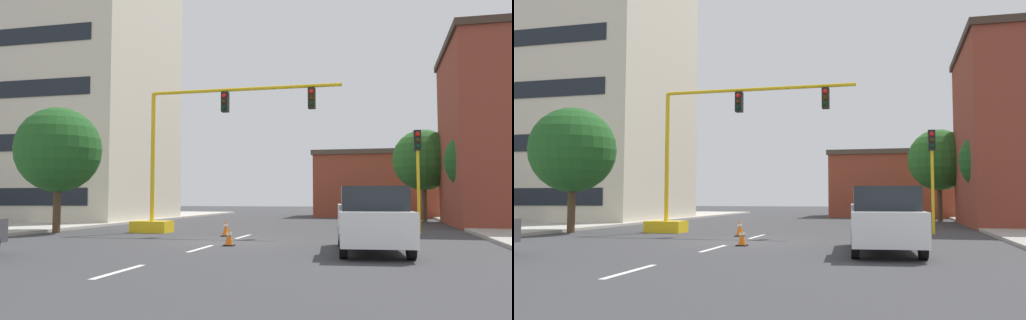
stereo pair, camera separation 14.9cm
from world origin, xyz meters
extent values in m
plane|color=#38383A|center=(0.00, 0.00, 0.00)|extent=(160.00, 160.00, 0.00)
cube|color=#B2ADA3|center=(-12.82, 8.00, 0.07)|extent=(6.00, 56.00, 0.14)
cube|color=silver|center=(0.00, -8.50, 0.00)|extent=(0.16, 2.40, 0.01)
cube|color=silver|center=(0.00, -3.00, 0.00)|extent=(0.16, 2.40, 0.01)
cube|color=silver|center=(0.00, 2.50, 0.00)|extent=(0.16, 2.40, 0.01)
cube|color=beige|center=(-18.07, 15.34, 10.37)|extent=(15.56, 11.83, 20.75)
cube|color=black|center=(-18.07, 9.40, 5.19)|extent=(12.76, 0.06, 1.10)
cube|color=black|center=(-18.07, 9.40, 8.64)|extent=(12.76, 0.06, 1.10)
cube|color=black|center=(-18.07, 9.40, 12.10)|extent=(12.76, 0.06, 1.10)
cube|color=brown|center=(5.34, 28.76, 2.66)|extent=(10.29, 7.73, 5.33)
cube|color=#4C4238|center=(5.34, 28.76, 5.53)|extent=(10.59, 8.03, 0.40)
cube|color=black|center=(5.34, 24.86, 1.10)|extent=(1.10, 0.06, 2.20)
cube|color=yellow|center=(-4.96, 4.05, 0.28)|extent=(1.80, 1.20, 0.55)
cylinder|color=yellow|center=(-4.96, 4.05, 3.65)|extent=(0.20, 0.20, 6.20)
cylinder|color=yellow|center=(-0.40, 4.05, 6.75)|extent=(9.12, 0.16, 0.16)
cube|color=black|center=(-1.31, 4.05, 6.18)|extent=(0.32, 0.36, 0.95)
sphere|color=red|center=(-1.31, 3.86, 6.45)|extent=(0.20, 0.20, 0.20)
sphere|color=#38280A|center=(-1.31, 3.86, 6.17)|extent=(0.20, 0.20, 0.20)
sphere|color=black|center=(-1.31, 3.86, 5.89)|extent=(0.20, 0.20, 0.20)
cube|color=black|center=(2.79, 4.05, 6.18)|extent=(0.32, 0.36, 0.95)
sphere|color=red|center=(2.79, 3.86, 6.45)|extent=(0.20, 0.20, 0.20)
sphere|color=#38280A|center=(2.79, 3.86, 6.17)|extent=(0.20, 0.20, 0.20)
sphere|color=black|center=(2.79, 3.86, 5.89)|extent=(0.20, 0.20, 0.20)
cylinder|color=yellow|center=(7.48, 5.85, 2.40)|extent=(0.14, 0.14, 4.80)
cube|color=black|center=(7.48, 5.85, 4.33)|extent=(0.32, 0.36, 0.95)
sphere|color=red|center=(7.48, 5.66, 4.60)|extent=(0.20, 0.20, 0.20)
sphere|color=#38280A|center=(7.48, 5.66, 4.32)|extent=(0.20, 0.20, 0.20)
sphere|color=black|center=(7.48, 5.66, 4.04)|extent=(0.20, 0.20, 0.20)
cylinder|color=#4C3823|center=(8.80, 19.70, 1.37)|extent=(0.36, 0.36, 2.74)
sphere|color=#286023|center=(8.80, 19.70, 4.37)|extent=(4.36, 4.36, 4.36)
cylinder|color=#4C3823|center=(-9.26, 2.74, 1.22)|extent=(0.36, 0.36, 2.44)
sphere|color=#1E511E|center=(-9.26, 2.74, 3.97)|extent=(4.07, 4.07, 4.07)
cylinder|color=#4C3823|center=(11.07, 11.82, 1.18)|extent=(0.36, 0.36, 2.37)
sphere|color=#1E511E|center=(11.07, 11.82, 3.73)|extent=(3.63, 3.63, 3.63)
cube|color=white|center=(5.49, -2.89, 0.81)|extent=(2.46, 5.55, 0.95)
cube|color=#1E2328|center=(5.57, -3.79, 1.64)|extent=(1.99, 1.95, 0.70)
cube|color=white|center=(5.39, -1.71, 1.37)|extent=(2.24, 2.97, 0.16)
cylinder|color=black|center=(6.55, -4.64, 0.34)|extent=(0.28, 0.70, 0.68)
cylinder|color=black|center=(4.75, -4.80, 0.34)|extent=(0.28, 0.70, 0.68)
cylinder|color=black|center=(6.23, -0.98, 0.34)|extent=(0.28, 0.70, 0.68)
cylinder|color=black|center=(4.43, -1.14, 0.34)|extent=(0.28, 0.70, 0.68)
cube|color=black|center=(0.63, -1.84, 0.02)|extent=(0.36, 0.36, 0.04)
cone|color=orange|center=(0.63, -1.84, 0.34)|extent=(0.28, 0.28, 0.59)
cylinder|color=white|center=(0.63, -1.84, 0.41)|extent=(0.19, 0.19, 0.08)
cube|color=black|center=(-0.77, 2.44, 0.02)|extent=(0.36, 0.36, 0.04)
cone|color=orange|center=(-0.77, 2.44, 0.39)|extent=(0.28, 0.28, 0.69)
cylinder|color=white|center=(-0.77, 2.44, 0.47)|extent=(0.19, 0.19, 0.08)
camera|label=1|loc=(5.77, -19.43, 1.66)|focal=36.79mm
camera|label=2|loc=(5.91, -19.39, 1.66)|focal=36.79mm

